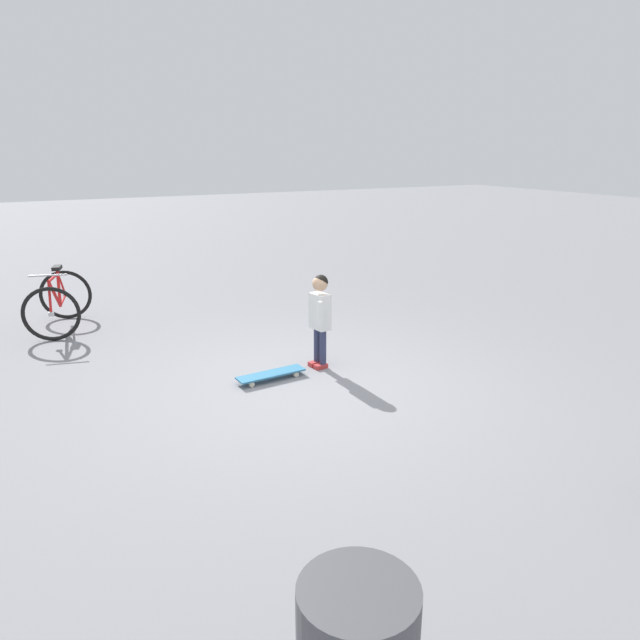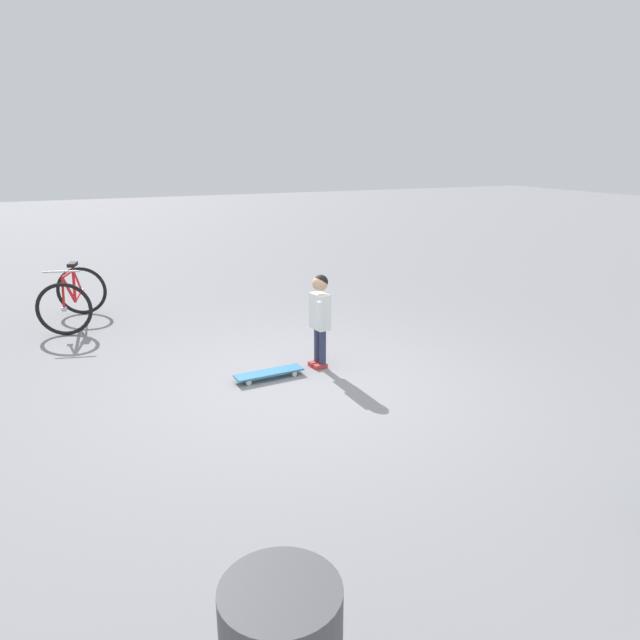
# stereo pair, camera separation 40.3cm
# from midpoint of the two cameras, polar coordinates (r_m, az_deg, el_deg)

# --- Properties ---
(ground_plane) EXTENTS (50.00, 50.00, 0.00)m
(ground_plane) POSITION_cam_midpoint_polar(r_m,az_deg,el_deg) (5.90, 0.83, -6.95)
(ground_plane) COLOR gray
(child_person) EXTENTS (0.39, 0.21, 1.06)m
(child_person) POSITION_cam_midpoint_polar(r_m,az_deg,el_deg) (6.28, 1.83, 0.91)
(child_person) COLOR #2D3351
(child_person) RESTS_ON ground
(skateboard) EXTENTS (0.24, 0.76, 0.07)m
(skateboard) POSITION_cam_midpoint_polar(r_m,az_deg,el_deg) (6.16, -3.24, -5.32)
(skateboard) COLOR teal
(skateboard) RESTS_ON ground
(bicycle_near) EXTENTS (1.21, 0.95, 0.85)m
(bicycle_near) POSITION_cam_midpoint_polar(r_m,az_deg,el_deg) (8.56, -22.19, 2.06)
(bicycle_near) COLOR black
(bicycle_near) RESTS_ON ground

